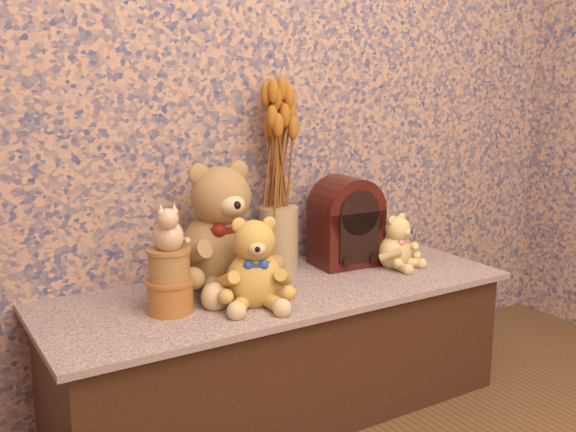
# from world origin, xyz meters

# --- Properties ---
(display_shelf) EXTENTS (1.50, 0.56, 0.42)m
(display_shelf) POSITION_xyz_m (0.00, 1.23, 0.21)
(display_shelf) COLOR navy
(display_shelf) RESTS_ON ground
(teddy_large) EXTENTS (0.34, 0.41, 0.43)m
(teddy_large) POSITION_xyz_m (-0.16, 1.34, 0.64)
(teddy_large) COLOR olive
(teddy_large) RESTS_ON display_shelf
(teddy_medium) EXTENTS (0.31, 0.33, 0.28)m
(teddy_medium) POSITION_xyz_m (-0.14, 1.14, 0.56)
(teddy_medium) COLOR gold
(teddy_medium) RESTS_ON display_shelf
(teddy_small) EXTENTS (0.21, 0.23, 0.20)m
(teddy_small) POSITION_xyz_m (0.46, 1.21, 0.52)
(teddy_small) COLOR #DBC068
(teddy_small) RESTS_ON display_shelf
(cathedral_radio) EXTENTS (0.24, 0.18, 0.31)m
(cathedral_radio) POSITION_xyz_m (0.33, 1.33, 0.58)
(cathedral_radio) COLOR black
(cathedral_radio) RESTS_ON display_shelf
(ceramic_vase) EXTENTS (0.17, 0.17, 0.22)m
(ceramic_vase) POSITION_xyz_m (0.09, 1.39, 0.53)
(ceramic_vase) COLOR tan
(ceramic_vase) RESTS_ON display_shelf
(dried_stalks) EXTENTS (0.23, 0.23, 0.43)m
(dried_stalks) POSITION_xyz_m (0.09, 1.39, 0.86)
(dried_stalks) COLOR #AD5F1B
(dried_stalks) RESTS_ON ceramic_vase
(biscuit_tin_lower) EXTENTS (0.17, 0.17, 0.09)m
(biscuit_tin_lower) POSITION_xyz_m (-0.38, 1.20, 0.47)
(biscuit_tin_lower) COLOR gold
(biscuit_tin_lower) RESTS_ON display_shelf
(biscuit_tin_upper) EXTENTS (0.13, 0.13, 0.09)m
(biscuit_tin_upper) POSITION_xyz_m (-0.38, 1.20, 0.56)
(biscuit_tin_upper) COLOR tan
(biscuit_tin_upper) RESTS_ON biscuit_tin_lower
(cat_figurine) EXTENTS (0.13, 0.14, 0.14)m
(cat_figurine) POSITION_xyz_m (-0.38, 1.20, 0.67)
(cat_figurine) COLOR silver
(cat_figurine) RESTS_ON biscuit_tin_upper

